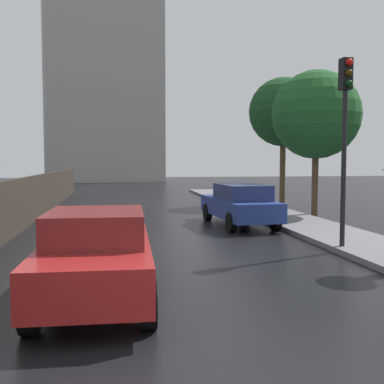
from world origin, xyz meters
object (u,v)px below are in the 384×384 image
Objects in this scene: traffic_light at (345,118)px; street_tree_near at (316,115)px; car_blue_near_kerb at (240,204)px; car_red_mid_road at (97,255)px; street_tree_mid at (283,112)px.

traffic_light is 0.79× the size of street_tree_near.
car_blue_near_kerb is 9.31m from car_red_mid_road.
car_red_mid_road is 13.25m from street_tree_near.
traffic_light reaches higher than car_red_mid_road.
car_blue_near_kerb is at bearing -120.58° from street_tree_mid.
car_blue_near_kerb is at bearing -152.62° from street_tree_near.
street_tree_near reaches higher than car_red_mid_road.
street_tree_mid is at bearing 55.78° from car_blue_near_kerb.
car_red_mid_road is at bearing -128.94° from street_tree_near.
street_tree_mid reaches higher than car_blue_near_kerb.
street_tree_mid is at bearing -118.15° from car_red_mid_road.
car_red_mid_road is 0.66× the size of street_tree_mid.
street_tree_mid is (2.74, 11.79, 1.36)m from traffic_light.
street_tree_mid reaches higher than car_red_mid_road.
street_tree_near is (2.27, 6.81, 0.75)m from traffic_light.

